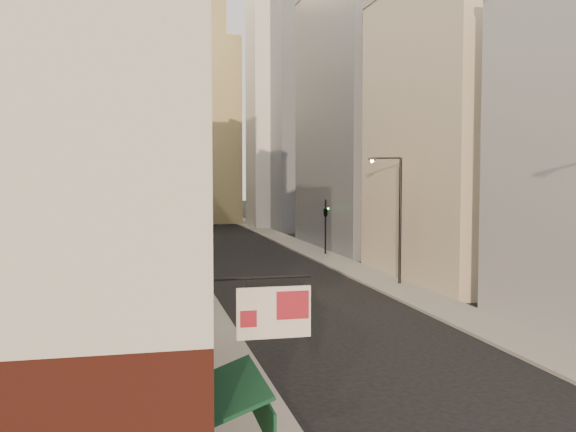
% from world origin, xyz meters
% --- Properties ---
extents(sidewalk_left, '(3.00, 140.00, 0.15)m').
position_xyz_m(sidewalk_left, '(-6.50, 55.00, 0.07)').
color(sidewalk_left, gray).
rests_on(sidewalk_left, ground).
extents(sidewalk_right, '(3.00, 140.00, 0.15)m').
position_xyz_m(sidewalk_right, '(6.50, 55.00, 0.07)').
color(sidewalk_right, gray).
rests_on(sidewalk_right, ground).
extents(near_building_left, '(8.30, 23.04, 12.30)m').
position_xyz_m(near_building_left, '(-10.99, 9.00, 6.02)').
color(near_building_left, '#582017').
rests_on(near_building_left, ground).
extents(left_bldg_beige, '(8.00, 12.00, 16.00)m').
position_xyz_m(left_bldg_beige, '(-12.00, 26.00, 8.00)').
color(left_bldg_beige, '#B3A68E').
rests_on(left_bldg_beige, ground).
extents(left_bldg_grey, '(8.00, 16.00, 20.00)m').
position_xyz_m(left_bldg_grey, '(-12.00, 42.00, 10.00)').
color(left_bldg_grey, '#95969B').
rests_on(left_bldg_grey, ground).
extents(left_bldg_tan, '(8.00, 18.00, 17.00)m').
position_xyz_m(left_bldg_tan, '(-12.00, 60.00, 8.50)').
color(left_bldg_tan, '#9A8A5A').
rests_on(left_bldg_tan, ground).
extents(left_bldg_wingrid, '(8.00, 20.00, 24.00)m').
position_xyz_m(left_bldg_wingrid, '(-12.00, 80.00, 12.00)').
color(left_bldg_wingrid, gray).
rests_on(left_bldg_wingrid, ground).
extents(right_bldg_beige, '(8.00, 16.00, 20.00)m').
position_xyz_m(right_bldg_beige, '(12.00, 30.00, 10.00)').
color(right_bldg_beige, '#B3A68E').
rests_on(right_bldg_beige, ground).
extents(right_bldg_wingrid, '(8.00, 20.00, 26.00)m').
position_xyz_m(right_bldg_wingrid, '(12.00, 50.00, 13.00)').
color(right_bldg_wingrid, gray).
rests_on(right_bldg_wingrid, ground).
extents(highrise, '(21.00, 23.00, 51.20)m').
position_xyz_m(highrise, '(18.00, 78.00, 25.66)').
color(highrise, gray).
rests_on(highrise, ground).
extents(clock_tower, '(14.00, 14.00, 44.90)m').
position_xyz_m(clock_tower, '(-1.00, 92.00, 17.63)').
color(clock_tower, '#9A8A5A').
rests_on(clock_tower, ground).
extents(white_tower, '(8.00, 8.00, 41.50)m').
position_xyz_m(white_tower, '(10.00, 78.00, 18.61)').
color(white_tower, silver).
rests_on(white_tower, ground).
extents(streetlamp_mid, '(2.02, 1.05, 8.28)m').
position_xyz_m(streetlamp_mid, '(6.92, 28.31, 4.73)').
color(streetlamp_mid, black).
rests_on(streetlamp_mid, ground).
extents(traffic_light_left, '(0.52, 0.37, 5.00)m').
position_xyz_m(traffic_light_left, '(-6.02, 35.37, 3.44)').
color(traffic_light_left, black).
rests_on(traffic_light_left, ground).
extents(traffic_light_right, '(0.81, 0.81, 5.00)m').
position_xyz_m(traffic_light_right, '(7.00, 44.68, 3.87)').
color(traffic_light_right, black).
rests_on(traffic_light_right, ground).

